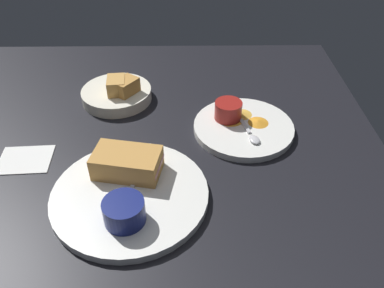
{
  "coord_description": "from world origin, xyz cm",
  "views": [
    {
      "loc": [
        11.1,
        -64.3,
        55.03
      ],
      "look_at": [
        11.96,
        0.17,
        3.0
      ],
      "focal_mm": 36.56,
      "sensor_mm": 36.0,
      "label": 1
    }
  ],
  "objects_px": {
    "plate_sandwich_main": "(129,195)",
    "sandwich_half_near": "(127,163)",
    "bread_basket_rear": "(118,93)",
    "plate_chips_companion": "(243,128)",
    "ramekin_dark_sauce": "(122,211)",
    "spoon_by_gravy_ramekin": "(252,136)",
    "ramekin_light_gravy": "(228,110)",
    "spoon_by_dark_ramekin": "(130,195)"
  },
  "relations": [
    {
      "from": "plate_sandwich_main",
      "to": "sandwich_half_near",
      "type": "xyz_separation_m",
      "value": [
        -0.01,
        0.06,
        0.03
      ]
    },
    {
      "from": "plate_sandwich_main",
      "to": "bread_basket_rear",
      "type": "bearing_deg",
      "value": 101.0
    },
    {
      "from": "sandwich_half_near",
      "to": "plate_chips_companion",
      "type": "relative_size",
      "value": 0.62
    },
    {
      "from": "ramekin_dark_sauce",
      "to": "bread_basket_rear",
      "type": "bearing_deg",
      "value": 98.97
    },
    {
      "from": "spoon_by_gravy_ramekin",
      "to": "bread_basket_rear",
      "type": "xyz_separation_m",
      "value": [
        -0.32,
        0.18,
        0.0
      ]
    },
    {
      "from": "ramekin_light_gravy",
      "to": "bread_basket_rear",
      "type": "xyz_separation_m",
      "value": [
        -0.28,
        0.11,
        -0.02
      ]
    },
    {
      "from": "spoon_by_dark_ramekin",
      "to": "plate_chips_companion",
      "type": "relative_size",
      "value": 0.43
    },
    {
      "from": "spoon_by_dark_ramekin",
      "to": "plate_chips_companion",
      "type": "distance_m",
      "value": 0.33
    },
    {
      "from": "plate_sandwich_main",
      "to": "plate_chips_companion",
      "type": "relative_size",
      "value": 1.29
    },
    {
      "from": "ramekin_dark_sauce",
      "to": "plate_chips_companion",
      "type": "xyz_separation_m",
      "value": [
        0.24,
        0.28,
        -0.03
      ]
    },
    {
      "from": "sandwich_half_near",
      "to": "plate_sandwich_main",
      "type": "bearing_deg",
      "value": -82.8
    },
    {
      "from": "spoon_by_gravy_ramekin",
      "to": "spoon_by_dark_ramekin",
      "type": "bearing_deg",
      "value": -145.29
    },
    {
      "from": "ramekin_dark_sauce",
      "to": "plate_sandwich_main",
      "type": "bearing_deg",
      "value": 88.2
    },
    {
      "from": "ramekin_dark_sauce",
      "to": "ramekin_light_gravy",
      "type": "distance_m",
      "value": 0.37
    },
    {
      "from": "plate_sandwich_main",
      "to": "ramekin_light_gravy",
      "type": "bearing_deg",
      "value": 49.24
    },
    {
      "from": "ramekin_light_gravy",
      "to": "spoon_by_gravy_ramekin",
      "type": "relative_size",
      "value": 0.65
    },
    {
      "from": "ramekin_light_gravy",
      "to": "spoon_by_dark_ramekin",
      "type": "bearing_deg",
      "value": -129.11
    },
    {
      "from": "spoon_by_gravy_ramekin",
      "to": "ramekin_light_gravy",
      "type": "bearing_deg",
      "value": 122.03
    },
    {
      "from": "plate_chips_companion",
      "to": "bread_basket_rear",
      "type": "distance_m",
      "value": 0.34
    },
    {
      "from": "sandwich_half_near",
      "to": "spoon_by_dark_ramekin",
      "type": "relative_size",
      "value": 1.44
    },
    {
      "from": "spoon_by_gravy_ramekin",
      "to": "sandwich_half_near",
      "type": "bearing_deg",
      "value": -157.63
    },
    {
      "from": "spoon_by_dark_ramekin",
      "to": "spoon_by_gravy_ramekin",
      "type": "bearing_deg",
      "value": 34.71
    },
    {
      "from": "plate_sandwich_main",
      "to": "plate_chips_companion",
      "type": "height_order",
      "value": "same"
    },
    {
      "from": "sandwich_half_near",
      "to": "ramekin_dark_sauce",
      "type": "relative_size",
      "value": 1.95
    },
    {
      "from": "sandwich_half_near",
      "to": "ramekin_dark_sauce",
      "type": "xyz_separation_m",
      "value": [
        0.01,
        -0.12,
        -0.0
      ]
    },
    {
      "from": "spoon_by_dark_ramekin",
      "to": "plate_chips_companion",
      "type": "bearing_deg",
      "value": 42.9
    },
    {
      "from": "sandwich_half_near",
      "to": "ramekin_light_gravy",
      "type": "xyz_separation_m",
      "value": [
        0.21,
        0.18,
        -0.0
      ]
    },
    {
      "from": "sandwich_half_near",
      "to": "bread_basket_rear",
      "type": "distance_m",
      "value": 0.3
    },
    {
      "from": "plate_sandwich_main",
      "to": "spoon_by_dark_ramekin",
      "type": "distance_m",
      "value": 0.02
    },
    {
      "from": "spoon_by_dark_ramekin",
      "to": "plate_sandwich_main",
      "type": "bearing_deg",
      "value": 109.53
    },
    {
      "from": "plate_sandwich_main",
      "to": "sandwich_half_near",
      "type": "bearing_deg",
      "value": 97.2
    },
    {
      "from": "bread_basket_rear",
      "to": "spoon_by_gravy_ramekin",
      "type": "bearing_deg",
      "value": -29.67
    },
    {
      "from": "spoon_by_gravy_ramekin",
      "to": "bread_basket_rear",
      "type": "bearing_deg",
      "value": 150.33
    },
    {
      "from": "ramekin_dark_sauce",
      "to": "plate_chips_companion",
      "type": "bearing_deg",
      "value": 48.76
    },
    {
      "from": "ramekin_light_gravy",
      "to": "bread_basket_rear",
      "type": "bearing_deg",
      "value": 158.65
    },
    {
      "from": "sandwich_half_near",
      "to": "bread_basket_rear",
      "type": "bearing_deg",
      "value": 101.72
    },
    {
      "from": "spoon_by_dark_ramekin",
      "to": "spoon_by_gravy_ramekin",
      "type": "relative_size",
      "value": 1.01
    },
    {
      "from": "plate_sandwich_main",
      "to": "ramekin_dark_sauce",
      "type": "relative_size",
      "value": 4.06
    },
    {
      "from": "spoon_by_dark_ramekin",
      "to": "sandwich_half_near",
      "type": "bearing_deg",
      "value": 99.15
    },
    {
      "from": "bread_basket_rear",
      "to": "plate_sandwich_main",
      "type": "bearing_deg",
      "value": -79.0
    },
    {
      "from": "spoon_by_dark_ramekin",
      "to": "bread_basket_rear",
      "type": "height_order",
      "value": "bread_basket_rear"
    },
    {
      "from": "sandwich_half_near",
      "to": "ramekin_dark_sauce",
      "type": "bearing_deg",
      "value": -87.68
    }
  ]
}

